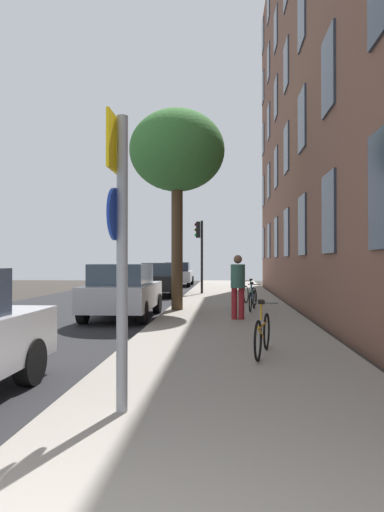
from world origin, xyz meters
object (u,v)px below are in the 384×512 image
bicycle_1 (252,299)px  car_3 (178,274)px  car_2 (161,279)px  bicycle_0 (262,333)px  traffic_light (200,243)px  bicycle_2 (250,294)px  pedestrian_0 (238,283)px  car_1 (123,290)px  tree_near (177,153)px  sign_post (120,237)px

bicycle_1 → car_3: (-4.09, 15.31, 0.36)m
car_2 → car_3: 8.33m
bicycle_0 → bicycle_1: bearing=88.0°
car_2 → bicycle_1: bearing=-60.0°
traffic_light → bicycle_2: size_ratio=2.15×
pedestrian_0 → car_1: 3.50m
tree_near → car_2: 8.39m
sign_post → tree_near: size_ratio=0.48×
traffic_light → bicycle_2: 6.12m
bicycle_1 → bicycle_2: 1.91m
tree_near → bicycle_2: tree_near is taller
sign_post → car_2: bearing=97.1°
tree_near → car_3: tree_near is taller
traffic_light → bicycle_1: bearing=-73.6°
bicycle_1 → car_3: car_3 is taller
bicycle_2 → bicycle_0: bearing=-91.8°
car_1 → car_3: same height
car_1 → car_3: size_ratio=0.90×
tree_near → car_1: (-1.47, -1.40, -4.46)m
traffic_light → pedestrian_0: (1.60, -9.38, -1.46)m
traffic_light → sign_post: bearing=-89.5°
bicycle_2 → pedestrian_0: pedestrian_0 is taller
car_2 → car_3: size_ratio=0.96×
sign_post → bicycle_0: sign_post is taller
car_3 → bicycle_1: bearing=-75.0°
bicycle_1 → pedestrian_0: 2.30m
traffic_light → pedestrian_0: size_ratio=2.04×
sign_post → car_2: sign_post is taller
bicycle_1 → car_2: 8.07m
pedestrian_0 → car_1: bearing=166.8°
bicycle_2 → traffic_light: bearing=112.1°
sign_post → tree_near: (-0.46, 9.57, 3.31)m
tree_near → car_3: 15.99m
bicycle_1 → tree_near: bearing=178.8°
tree_near → bicycle_1: 5.41m
bicycle_1 → bicycle_2: bearing=89.1°
pedestrian_0 → bicycle_2: bearing=82.2°
car_2 → car_3: same height
traffic_light → car_2: size_ratio=0.85×
sign_post → bicycle_0: bearing=58.9°
pedestrian_0 → car_3: size_ratio=0.40×
sign_post → traffic_light: size_ratio=0.88×
car_1 → bicycle_1: bearing=18.9°
bicycle_0 → car_2: 14.13m
bicycle_0 → car_2: bearing=105.6°
tree_near → bicycle_2: 5.72m
sign_post → car_3: bearing=94.8°
traffic_light → bicycle_2: bearing=-67.9°
tree_near → bicycle_2: (2.49, 1.86, -4.81)m
car_3 → bicycle_0: bearing=-80.0°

